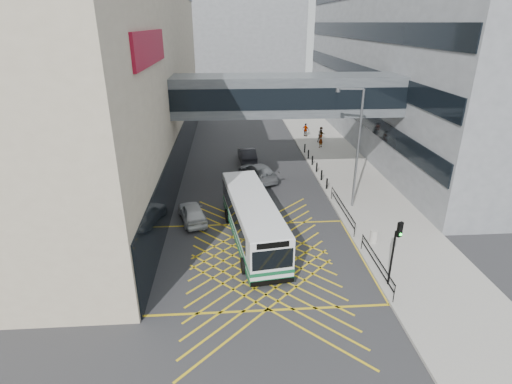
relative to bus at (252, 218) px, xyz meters
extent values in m
plane|color=#333335|center=(0.36, -2.29, -1.55)|extent=(120.00, 120.00, 0.00)
cube|color=#BFAF95|center=(-17.64, 13.71, 6.45)|extent=(24.00, 42.00, 16.00)
cube|color=black|center=(-5.60, 13.71, 0.45)|extent=(0.10, 41.50, 4.00)
cube|color=maroon|center=(-5.56, 1.71, 9.95)|extent=(0.18, 9.00, 1.80)
cube|color=gray|center=(24.36, 21.71, 8.45)|extent=(24.00, 44.00, 20.00)
cube|color=black|center=(12.32, 21.71, 2.45)|extent=(0.10, 43.50, 1.60)
cube|color=black|center=(12.32, 21.71, 6.45)|extent=(0.10, 43.50, 1.60)
cube|color=black|center=(12.32, 21.71, 10.45)|extent=(0.10, 43.50, 1.60)
cube|color=gray|center=(-1.64, 57.71, 7.45)|extent=(28.00, 16.00, 18.00)
cube|color=#494E53|center=(3.36, 9.71, 5.95)|extent=(20.00, 4.00, 3.00)
cube|color=black|center=(3.36, 7.69, 5.95)|extent=(19.50, 0.06, 1.60)
cube|color=black|center=(3.36, 11.73, 5.95)|extent=(19.50, 0.06, 1.60)
cube|color=#A8A39A|center=(9.36, 12.71, -1.47)|extent=(6.00, 54.00, 0.16)
cube|color=gold|center=(0.36, -2.29, -1.54)|extent=(12.00, 9.00, 0.01)
cube|color=silver|center=(0.01, -0.11, 0.03)|extent=(3.71, 10.43, 2.50)
cube|color=#10542F|center=(0.01, -0.11, -1.06)|extent=(3.76, 10.47, 0.32)
cube|color=#10542F|center=(0.01, -0.11, -0.57)|extent=(3.77, 10.47, 0.20)
cube|color=black|center=(-0.06, 0.45, 0.36)|extent=(3.59, 9.15, 0.97)
cube|color=black|center=(0.72, -5.14, 0.26)|extent=(2.12, 0.37, 1.11)
cube|color=black|center=(0.72, -5.16, 1.10)|extent=(1.66, 0.29, 0.32)
cube|color=silver|center=(0.01, -0.11, 1.29)|extent=(3.68, 10.33, 0.09)
cube|color=black|center=(0.72, -5.16, -1.08)|extent=(2.31, 0.41, 0.28)
cube|color=black|center=(-0.69, 4.95, -1.08)|extent=(2.31, 0.41, 0.28)
cylinder|color=black|center=(-0.68, -3.57, -1.08)|extent=(0.39, 0.95, 0.93)
cylinder|color=black|center=(1.64, -3.25, -1.08)|extent=(0.39, 0.95, 0.93)
cylinder|color=black|center=(-1.55, 2.67, -1.08)|extent=(0.39, 0.95, 0.93)
cylinder|color=black|center=(0.76, 3.00, -1.08)|extent=(0.39, 0.95, 0.93)
imported|color=silver|center=(-3.98, 2.93, -0.88)|extent=(2.76, 4.51, 1.34)
imported|color=black|center=(0.43, 15.56, -0.84)|extent=(2.11, 4.66, 1.42)
imported|color=gray|center=(1.12, 10.66, -0.79)|extent=(3.76, 5.29, 1.51)
cylinder|color=black|center=(6.82, -5.32, 0.18)|extent=(0.15, 0.15, 3.14)
cube|color=black|center=(6.90, -5.50, 1.94)|extent=(0.30, 0.26, 0.78)
sphere|color=#19E533|center=(6.94, -5.58, 1.70)|extent=(0.20, 0.20, 0.15)
cylinder|color=slate|center=(7.75, 4.35, 2.90)|extent=(0.19, 0.19, 8.56)
cube|color=slate|center=(6.90, 4.45, 7.18)|extent=(1.71, 0.31, 0.11)
cylinder|color=slate|center=(6.05, 4.56, 7.09)|extent=(0.33, 0.33, 0.27)
cylinder|color=#ADA89E|center=(7.50, -1.06, -0.97)|extent=(0.49, 0.49, 0.84)
cube|color=black|center=(6.51, -4.29, -0.44)|extent=(0.05, 5.00, 0.05)
cube|color=black|center=(6.51, -4.29, -0.84)|extent=(0.05, 5.00, 0.05)
cube|color=black|center=(6.51, 2.71, -0.44)|extent=(0.05, 6.00, 0.05)
cube|color=black|center=(6.51, 2.71, -0.84)|extent=(0.05, 6.00, 0.05)
cylinder|color=black|center=(6.51, -6.79, -0.89)|extent=(0.04, 0.04, 1.00)
cylinder|color=black|center=(6.51, -1.79, -0.89)|extent=(0.04, 0.04, 1.00)
cylinder|color=black|center=(6.51, -0.29, -0.89)|extent=(0.04, 0.04, 1.00)
cylinder|color=black|center=(6.51, 5.71, -0.89)|extent=(0.04, 0.04, 1.00)
cylinder|color=black|center=(6.61, 7.71, -0.94)|extent=(0.14, 0.14, 0.90)
cylinder|color=black|center=(6.61, 9.71, -0.94)|extent=(0.14, 0.14, 0.90)
cylinder|color=black|center=(6.61, 11.71, -0.94)|extent=(0.14, 0.14, 0.90)
cylinder|color=black|center=(6.61, 13.71, -0.94)|extent=(0.14, 0.14, 0.90)
cylinder|color=black|center=(6.61, 15.71, -0.94)|extent=(0.14, 0.14, 0.90)
cylinder|color=black|center=(6.61, 17.71, -0.94)|extent=(0.14, 0.14, 0.90)
imported|color=gray|center=(8.67, 19.48, -0.52)|extent=(0.84, 0.82, 1.72)
imported|color=gray|center=(9.16, 21.45, -0.50)|extent=(0.97, 0.72, 1.76)
imported|color=gray|center=(7.86, 24.10, -0.60)|extent=(0.98, 0.96, 1.57)
camera|label=1|loc=(-1.30, -22.17, 11.25)|focal=28.00mm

